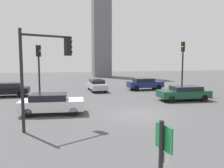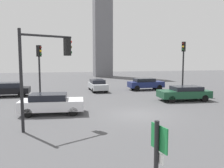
{
  "view_description": "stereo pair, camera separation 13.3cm",
  "coord_description": "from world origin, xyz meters",
  "px_view_note": "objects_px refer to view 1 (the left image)",
  "views": [
    {
      "loc": [
        -5.49,
        -15.21,
        3.82
      ],
      "look_at": [
        -1.22,
        2.62,
        1.86
      ],
      "focal_mm": 38.45,
      "sensor_mm": 36.0,
      "label": 1
    },
    {
      "loc": [
        -5.36,
        -15.24,
        3.82
      ],
      "look_at": [
        -1.22,
        2.62,
        1.86
      ],
      "focal_mm": 38.45,
      "sensor_mm": 36.0,
      "label": 2
    }
  ],
  "objects_px": {
    "car_0": "(7,89)",
    "car_2": "(145,84)",
    "traffic_light_0": "(183,58)",
    "car_4": "(184,93)",
    "direction_sign": "(162,165)",
    "traffic_light_2": "(46,60)",
    "car_3": "(97,85)",
    "car_1": "(51,103)",
    "traffic_light_3": "(39,62)"
  },
  "relations": [
    {
      "from": "car_0",
      "to": "car_3",
      "type": "height_order",
      "value": "car_0"
    },
    {
      "from": "direction_sign",
      "to": "car_1",
      "type": "relative_size",
      "value": 0.54
    },
    {
      "from": "car_0",
      "to": "car_2",
      "type": "distance_m",
      "value": 15.41
    },
    {
      "from": "traffic_light_0",
      "to": "car_4",
      "type": "bearing_deg",
      "value": 20.55
    },
    {
      "from": "traffic_light_3",
      "to": "car_0",
      "type": "bearing_deg",
      "value": 170.94
    },
    {
      "from": "direction_sign",
      "to": "car_0",
      "type": "height_order",
      "value": "direction_sign"
    },
    {
      "from": "car_2",
      "to": "car_0",
      "type": "bearing_deg",
      "value": -175.71
    },
    {
      "from": "car_2",
      "to": "traffic_light_2",
      "type": "bearing_deg",
      "value": -130.46
    },
    {
      "from": "traffic_light_0",
      "to": "car_1",
      "type": "relative_size",
      "value": 1.24
    },
    {
      "from": "traffic_light_2",
      "to": "car_0",
      "type": "xyz_separation_m",
      "value": [
        -4.25,
        12.19,
        -3.0
      ]
    },
    {
      "from": "car_0",
      "to": "car_4",
      "type": "distance_m",
      "value": 17.23
    },
    {
      "from": "car_1",
      "to": "car_3",
      "type": "relative_size",
      "value": 1.04
    },
    {
      "from": "traffic_light_0",
      "to": "car_3",
      "type": "xyz_separation_m",
      "value": [
        -8.15,
        5.04,
        -3.12
      ]
    },
    {
      "from": "traffic_light_2",
      "to": "car_2",
      "type": "distance_m",
      "value": 17.94
    },
    {
      "from": "direction_sign",
      "to": "car_4",
      "type": "distance_m",
      "value": 17.66
    },
    {
      "from": "car_1",
      "to": "car_3",
      "type": "xyz_separation_m",
      "value": [
        5.08,
        10.86,
        -0.04
      ]
    },
    {
      "from": "car_0",
      "to": "traffic_light_2",
      "type": "bearing_deg",
      "value": 110.27
    },
    {
      "from": "traffic_light_0",
      "to": "car_1",
      "type": "xyz_separation_m",
      "value": [
        -13.23,
        -5.81,
        -3.08
      ]
    },
    {
      "from": "direction_sign",
      "to": "traffic_light_0",
      "type": "distance_m",
      "value": 21.25
    },
    {
      "from": "car_0",
      "to": "car_3",
      "type": "distance_m",
      "value": 9.71
    },
    {
      "from": "traffic_light_3",
      "to": "car_4",
      "type": "xyz_separation_m",
      "value": [
        12.72,
        -2.8,
        -2.77
      ]
    },
    {
      "from": "traffic_light_3",
      "to": "car_1",
      "type": "bearing_deg",
      "value": -42.87
    },
    {
      "from": "car_2",
      "to": "car_3",
      "type": "xyz_separation_m",
      "value": [
        -5.82,
        0.38,
        -0.06
      ]
    },
    {
      "from": "direction_sign",
      "to": "car_3",
      "type": "height_order",
      "value": "direction_sign"
    },
    {
      "from": "traffic_light_2",
      "to": "car_2",
      "type": "relative_size",
      "value": 1.25
    },
    {
      "from": "car_1",
      "to": "car_4",
      "type": "distance_m",
      "value": 11.97
    },
    {
      "from": "traffic_light_3",
      "to": "car_3",
      "type": "bearing_deg",
      "value": 77.44
    },
    {
      "from": "car_2",
      "to": "traffic_light_0",
      "type": "bearing_deg",
      "value": -65.27
    },
    {
      "from": "traffic_light_0",
      "to": "car_3",
      "type": "relative_size",
      "value": 1.29
    },
    {
      "from": "traffic_light_2",
      "to": "traffic_light_3",
      "type": "bearing_deg",
      "value": 68.54
    },
    {
      "from": "traffic_light_3",
      "to": "car_4",
      "type": "distance_m",
      "value": 13.32
    },
    {
      "from": "direction_sign",
      "to": "car_2",
      "type": "height_order",
      "value": "direction_sign"
    },
    {
      "from": "traffic_light_0",
      "to": "car_4",
      "type": "distance_m",
      "value": 4.69
    },
    {
      "from": "car_2",
      "to": "car_3",
      "type": "distance_m",
      "value": 5.84
    },
    {
      "from": "direction_sign",
      "to": "car_3",
      "type": "distance_m",
      "value": 23.37
    },
    {
      "from": "car_0",
      "to": "car_3",
      "type": "relative_size",
      "value": 1.02
    },
    {
      "from": "traffic_light_3",
      "to": "car_1",
      "type": "distance_m",
      "value": 6.21
    },
    {
      "from": "car_2",
      "to": "car_4",
      "type": "xyz_separation_m",
      "value": [
        0.76,
        -7.8,
        -0.05
      ]
    },
    {
      "from": "traffic_light_0",
      "to": "car_4",
      "type": "relative_size",
      "value": 1.19
    },
    {
      "from": "direction_sign",
      "to": "traffic_light_2",
      "type": "relative_size",
      "value": 0.45
    },
    {
      "from": "car_1",
      "to": "car_4",
      "type": "xyz_separation_m",
      "value": [
        11.67,
        2.67,
        -0.03
      ]
    },
    {
      "from": "direction_sign",
      "to": "traffic_light_0",
      "type": "relative_size",
      "value": 0.43
    },
    {
      "from": "traffic_light_2",
      "to": "traffic_light_3",
      "type": "height_order",
      "value": "traffic_light_2"
    },
    {
      "from": "car_1",
      "to": "car_3",
      "type": "distance_m",
      "value": 11.99
    },
    {
      "from": "traffic_light_0",
      "to": "car_3",
      "type": "bearing_deg",
      "value": -74.75
    },
    {
      "from": "traffic_light_0",
      "to": "traffic_light_3",
      "type": "xyz_separation_m",
      "value": [
        -14.29,
        -0.34,
        -0.35
      ]
    },
    {
      "from": "car_3",
      "to": "car_4",
      "type": "distance_m",
      "value": 10.5
    },
    {
      "from": "traffic_light_2",
      "to": "car_0",
      "type": "relative_size",
      "value": 1.22
    },
    {
      "from": "traffic_light_0",
      "to": "traffic_light_2",
      "type": "height_order",
      "value": "traffic_light_0"
    },
    {
      "from": "traffic_light_3",
      "to": "car_2",
      "type": "distance_m",
      "value": 13.25
    }
  ]
}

